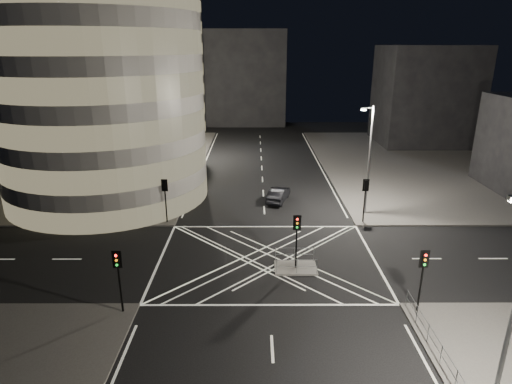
{
  "coord_description": "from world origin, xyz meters",
  "views": [
    {
      "loc": [
        -0.91,
        -28.63,
        15.2
      ],
      "look_at": [
        -0.81,
        6.72,
        3.0
      ],
      "focal_mm": 30.0,
      "sensor_mm": 36.0,
      "label": 1
    }
  ],
  "objects_px": {
    "traffic_signal_fl": "(165,193)",
    "street_lamp_right_far": "(369,157)",
    "central_island": "(296,268)",
    "traffic_signal_island": "(297,232)",
    "sedan": "(278,194)",
    "traffic_signal_nr": "(423,270)",
    "street_lamp_left_far": "(193,119)",
    "traffic_signal_nl": "(118,270)",
    "street_lamp_left_near": "(167,150)",
    "traffic_signal_fr": "(365,193)"
  },
  "relations": [
    {
      "from": "traffic_signal_fl",
      "to": "street_lamp_right_far",
      "type": "relative_size",
      "value": 0.4
    },
    {
      "from": "central_island",
      "to": "traffic_signal_island",
      "type": "distance_m",
      "value": 2.84
    },
    {
      "from": "street_lamp_right_far",
      "to": "sedan",
      "type": "height_order",
      "value": "street_lamp_right_far"
    },
    {
      "from": "traffic_signal_fl",
      "to": "traffic_signal_nr",
      "type": "distance_m",
      "value": 22.24
    },
    {
      "from": "traffic_signal_nr",
      "to": "sedan",
      "type": "xyz_separation_m",
      "value": [
        -7.3,
        19.38,
        -2.19
      ]
    },
    {
      "from": "central_island",
      "to": "traffic_signal_island",
      "type": "bearing_deg",
      "value": 0.0
    },
    {
      "from": "traffic_signal_nr",
      "to": "street_lamp_left_far",
      "type": "relative_size",
      "value": 0.4
    },
    {
      "from": "street_lamp_left_far",
      "to": "street_lamp_right_far",
      "type": "xyz_separation_m",
      "value": [
        18.87,
        -21.0,
        0.0
      ]
    },
    {
      "from": "traffic_signal_nl",
      "to": "street_lamp_left_far",
      "type": "bearing_deg",
      "value": 90.99
    },
    {
      "from": "street_lamp_right_far",
      "to": "sedan",
      "type": "bearing_deg",
      "value": 155.69
    },
    {
      "from": "traffic_signal_nr",
      "to": "street_lamp_left_near",
      "type": "relative_size",
      "value": 0.4
    },
    {
      "from": "traffic_signal_island",
      "to": "street_lamp_left_far",
      "type": "distance_m",
      "value": 33.61
    },
    {
      "from": "street_lamp_left_near",
      "to": "central_island",
      "type": "bearing_deg",
      "value": -49.73
    },
    {
      "from": "traffic_signal_fr",
      "to": "central_island",
      "type": "bearing_deg",
      "value": -129.33
    },
    {
      "from": "street_lamp_left_near",
      "to": "traffic_signal_nl",
      "type": "bearing_deg",
      "value": -88.06
    },
    {
      "from": "street_lamp_left_near",
      "to": "traffic_signal_fr",
      "type": "bearing_deg",
      "value": -15.92
    },
    {
      "from": "traffic_signal_fl",
      "to": "street_lamp_right_far",
      "type": "distance_m",
      "value": 18.55
    },
    {
      "from": "traffic_signal_island",
      "to": "traffic_signal_nr",
      "type": "bearing_deg",
      "value": -37.93
    },
    {
      "from": "street_lamp_left_far",
      "to": "sedan",
      "type": "relative_size",
      "value": 2.27
    },
    {
      "from": "traffic_signal_island",
      "to": "street_lamp_left_far",
      "type": "bearing_deg",
      "value": 109.95
    },
    {
      "from": "traffic_signal_island",
      "to": "sedan",
      "type": "xyz_separation_m",
      "value": [
        -0.5,
        14.08,
        -2.19
      ]
    },
    {
      "from": "traffic_signal_fl",
      "to": "traffic_signal_nl",
      "type": "height_order",
      "value": "same"
    },
    {
      "from": "street_lamp_left_near",
      "to": "sedan",
      "type": "distance_m",
      "value": 11.96
    },
    {
      "from": "traffic_signal_fr",
      "to": "traffic_signal_island",
      "type": "relative_size",
      "value": 1.0
    },
    {
      "from": "central_island",
      "to": "traffic_signal_fr",
      "type": "xyz_separation_m",
      "value": [
        6.8,
        8.3,
        2.84
      ]
    },
    {
      "from": "traffic_signal_fl",
      "to": "street_lamp_right_far",
      "type": "bearing_deg",
      "value": 6.88
    },
    {
      "from": "street_lamp_left_near",
      "to": "traffic_signal_island",
      "type": "bearing_deg",
      "value": -49.73
    },
    {
      "from": "street_lamp_left_near",
      "to": "traffic_signal_nr",
      "type": "bearing_deg",
      "value": -45.87
    },
    {
      "from": "traffic_signal_fl",
      "to": "street_lamp_right_far",
      "type": "height_order",
      "value": "street_lamp_right_far"
    },
    {
      "from": "street_lamp_left_far",
      "to": "street_lamp_right_far",
      "type": "distance_m",
      "value": 28.23
    },
    {
      "from": "traffic_signal_nl",
      "to": "traffic_signal_fr",
      "type": "distance_m",
      "value": 22.24
    },
    {
      "from": "street_lamp_right_far",
      "to": "traffic_signal_nl",
      "type": "bearing_deg",
      "value": -139.09
    },
    {
      "from": "central_island",
      "to": "street_lamp_left_near",
      "type": "bearing_deg",
      "value": 130.27
    },
    {
      "from": "traffic_signal_fl",
      "to": "street_lamp_left_far",
      "type": "height_order",
      "value": "street_lamp_left_far"
    },
    {
      "from": "street_lamp_left_near",
      "to": "street_lamp_left_far",
      "type": "bearing_deg",
      "value": 90.0
    },
    {
      "from": "traffic_signal_fl",
      "to": "street_lamp_left_near",
      "type": "height_order",
      "value": "street_lamp_left_near"
    },
    {
      "from": "street_lamp_left_near",
      "to": "street_lamp_left_far",
      "type": "xyz_separation_m",
      "value": [
        0.0,
        18.0,
        0.0
      ]
    },
    {
      "from": "traffic_signal_fr",
      "to": "traffic_signal_island",
      "type": "xyz_separation_m",
      "value": [
        -6.8,
        -8.3,
        0.0
      ]
    },
    {
      "from": "traffic_signal_island",
      "to": "traffic_signal_fr",
      "type": "bearing_deg",
      "value": 50.67
    },
    {
      "from": "traffic_signal_fr",
      "to": "traffic_signal_nr",
      "type": "xyz_separation_m",
      "value": [
        0.0,
        -13.6,
        0.0
      ]
    },
    {
      "from": "street_lamp_right_far",
      "to": "traffic_signal_island",
      "type": "bearing_deg",
      "value": -125.3
    },
    {
      "from": "traffic_signal_nr",
      "to": "street_lamp_left_near",
      "type": "distance_m",
      "value": 26.32
    },
    {
      "from": "sedan",
      "to": "traffic_signal_nr",
      "type": "bearing_deg",
      "value": 127.96
    },
    {
      "from": "street_lamp_left_far",
      "to": "sedan",
      "type": "xyz_separation_m",
      "value": [
        10.94,
        -17.42,
        -4.81
      ]
    },
    {
      "from": "traffic_signal_island",
      "to": "street_lamp_left_far",
      "type": "height_order",
      "value": "street_lamp_left_far"
    },
    {
      "from": "traffic_signal_fr",
      "to": "street_lamp_left_far",
      "type": "bearing_deg",
      "value": 128.17
    },
    {
      "from": "traffic_signal_fl",
      "to": "traffic_signal_nr",
      "type": "xyz_separation_m",
      "value": [
        17.6,
        -13.6,
        0.0
      ]
    },
    {
      "from": "traffic_signal_fl",
      "to": "street_lamp_left_near",
      "type": "xyz_separation_m",
      "value": [
        -0.64,
        5.2,
        2.63
      ]
    },
    {
      "from": "traffic_signal_fr",
      "to": "street_lamp_right_far",
      "type": "xyz_separation_m",
      "value": [
        0.64,
        2.2,
        2.63
      ]
    },
    {
      "from": "traffic_signal_fr",
      "to": "traffic_signal_island",
      "type": "bearing_deg",
      "value": -129.33
    }
  ]
}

